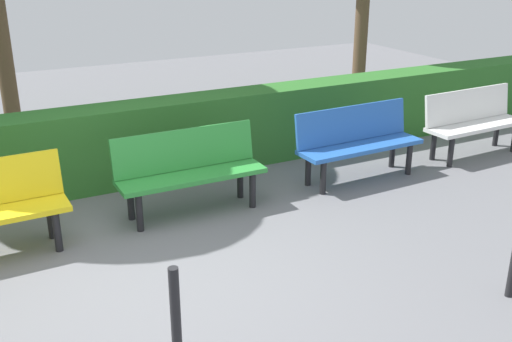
{
  "coord_description": "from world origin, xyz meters",
  "views": [
    {
      "loc": [
        1.24,
        4.46,
        2.65
      ],
      "look_at": [
        -1.31,
        -0.45,
        0.55
      ],
      "focal_mm": 42.13,
      "sensor_mm": 36.0,
      "label": 1
    }
  ],
  "objects": [
    {
      "name": "bench_white",
      "position": [
        -4.82,
        -0.99,
        0.48
      ],
      "size": [
        1.5,
        0.5,
        0.86
      ],
      "rotation": [
        0.0,
        0.0,
        0.03
      ],
      "color": "white",
      "rests_on": "ground_plane"
    },
    {
      "name": "bench_blue",
      "position": [
        -2.94,
        -0.98,
        0.48
      ],
      "size": [
        1.58,
        0.5,
        0.86
      ],
      "rotation": [
        0.0,
        0.0,
        0.03
      ],
      "color": "blue",
      "rests_on": "ground_plane"
    },
    {
      "name": "ground_plane",
      "position": [
        0.0,
        0.0,
        0.0
      ],
      "size": [
        19.08,
        19.08,
        0.0
      ],
      "primitive_type": "plane",
      "color": "slate"
    },
    {
      "name": "hedge_row",
      "position": [
        -0.91,
        -2.12,
        0.46
      ],
      "size": [
        15.08,
        0.51,
        0.93
      ],
      "primitive_type": "cube",
      "color": "#2D6B28",
      "rests_on": "ground_plane"
    },
    {
      "name": "bench_green",
      "position": [
        -0.82,
        -1.01,
        0.48
      ],
      "size": [
        1.54,
        0.46,
        0.86
      ],
      "rotation": [
        0.0,
        0.0,
        -0.0
      ],
      "color": "#2D8C38",
      "rests_on": "ground_plane"
    }
  ]
}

